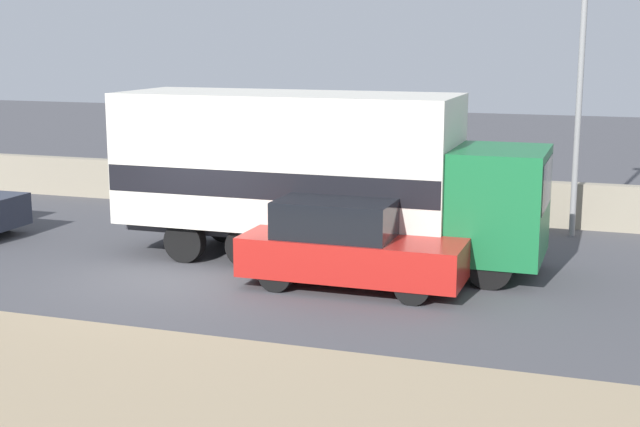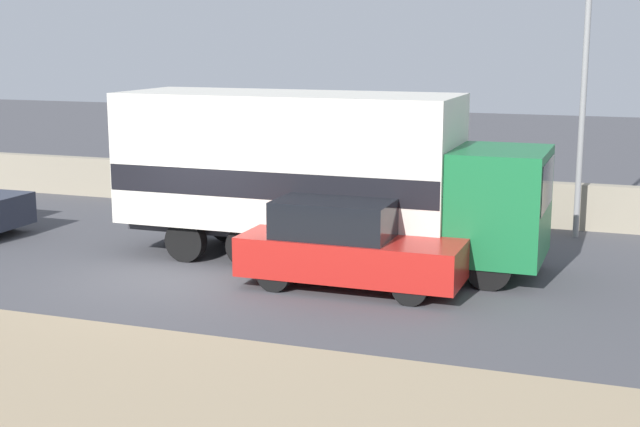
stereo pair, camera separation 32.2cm
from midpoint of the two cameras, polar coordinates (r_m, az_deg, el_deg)
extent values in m
plane|color=#47474C|center=(17.73, -9.13, -3.94)|extent=(80.00, 80.00, 0.00)
cube|color=#9E896B|center=(13.36, -20.30, -9.51)|extent=(60.00, 4.57, 0.04)
cube|color=gray|center=(23.89, -1.31, 1.50)|extent=(60.00, 0.35, 1.12)
cylinder|color=gray|center=(21.24, 15.95, 9.15)|extent=(0.14, 0.14, 7.96)
cube|color=#196B38|center=(17.52, 10.89, 0.66)|extent=(1.75, 2.34, 2.11)
cube|color=black|center=(17.35, 13.75, 1.86)|extent=(0.06, 1.99, 0.93)
cube|color=#2D2D33|center=(18.76, -2.53, -0.96)|extent=(6.98, 1.41, 0.25)
cube|color=silver|center=(18.50, -2.56, 3.52)|extent=(6.98, 2.56, 2.71)
cube|color=black|center=(18.56, -2.55, 2.39)|extent=(6.95, 2.58, 0.54)
cylinder|color=black|center=(18.69, 11.21, -1.87)|extent=(0.85, 0.28, 0.85)
cylinder|color=black|center=(16.77, 10.28, -3.34)|extent=(0.85, 0.28, 0.85)
cylinder|color=black|center=(20.45, -6.52, -0.60)|extent=(0.85, 0.28, 0.85)
cylinder|color=black|center=(18.70, -9.13, -1.79)|extent=(0.85, 0.28, 0.85)
cylinder|color=black|center=(19.90, -2.88, -0.87)|extent=(0.85, 0.28, 0.85)
cylinder|color=black|center=(18.10, -5.21, -2.12)|extent=(0.85, 0.28, 0.85)
cube|color=#B21E19|center=(16.64, 1.74, -2.65)|extent=(4.14, 1.90, 0.73)
cube|color=black|center=(16.58, 0.66, -0.18)|extent=(2.15, 1.74, 0.68)
cylinder|color=black|center=(17.18, 6.65, -3.27)|extent=(0.63, 0.20, 0.63)
cylinder|color=black|center=(15.62, 5.35, -4.72)|extent=(0.63, 0.20, 0.63)
cylinder|color=black|center=(17.87, -1.42, -2.62)|extent=(0.63, 0.20, 0.63)
cylinder|color=black|center=(16.37, -3.43, -3.93)|extent=(0.63, 0.20, 0.63)
cylinder|color=black|center=(22.76, -20.02, -0.32)|extent=(0.60, 0.20, 0.60)
camera|label=1|loc=(0.16, -90.53, -0.10)|focal=50.00mm
camera|label=2|loc=(0.16, 89.47, 0.10)|focal=50.00mm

